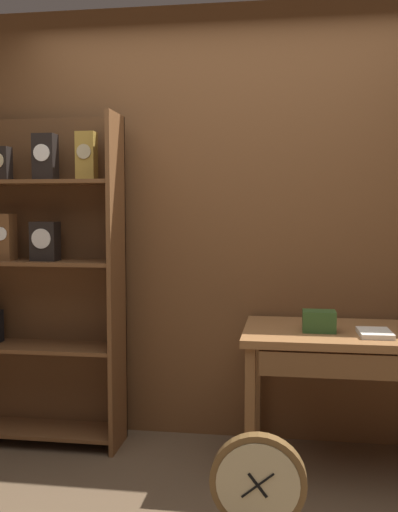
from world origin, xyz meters
TOP-DOWN VIEW (x-y plane):
  - back_wood_panel at (0.00, 1.38)m, footprint 4.80×0.05m
  - bookshelf at (-1.21, 1.12)m, footprint 1.11×0.31m
  - workbench at (0.74, 0.95)m, footprint 1.25×0.68m
  - toolbox_small at (0.50, 0.91)m, footprint 0.17×0.12m
  - open_repair_manual at (0.78, 0.85)m, footprint 0.17×0.23m
  - round_clock_large at (0.22, 0.24)m, footprint 0.41×0.11m

SIDE VIEW (x-z plane):
  - round_clock_large at x=0.22m, z-range 0.00..0.46m
  - workbench at x=0.74m, z-range 0.29..1.05m
  - open_repair_manual at x=0.78m, z-range 0.76..0.78m
  - toolbox_small at x=0.50m, z-range 0.76..0.87m
  - bookshelf at x=-1.21m, z-range 0.04..1.97m
  - back_wood_panel at x=0.00m, z-range 0.00..2.60m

